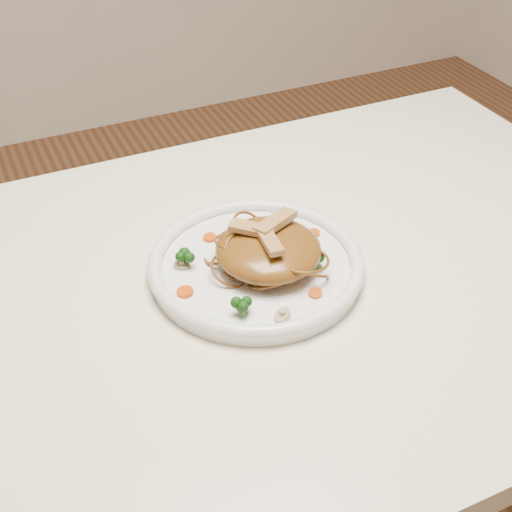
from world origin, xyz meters
name	(u,v)px	position (x,y,z in m)	size (l,w,h in m)	color
table	(275,326)	(0.00, 0.00, 0.65)	(1.20, 0.80, 0.75)	#F0E8CB
plate	(256,269)	(-0.02, 0.01, 0.76)	(0.29, 0.29, 0.02)	white
noodle_mound	(268,249)	(-0.01, 0.01, 0.79)	(0.14, 0.14, 0.05)	brown
chicken_a	(275,222)	(0.01, 0.02, 0.82)	(0.07, 0.02, 0.01)	tan
chicken_b	(252,229)	(-0.03, 0.02, 0.82)	(0.06, 0.02, 0.01)	tan
chicken_c	(269,240)	(-0.02, -0.01, 0.82)	(0.06, 0.02, 0.01)	tan
broccoli_0	(279,224)	(0.04, 0.07, 0.78)	(0.02, 0.02, 0.03)	#12450E
broccoli_1	(185,258)	(-0.11, 0.05, 0.78)	(0.02, 0.02, 0.03)	#12450E
broccoli_2	(242,305)	(-0.08, -0.07, 0.78)	(0.03, 0.03, 0.03)	#12450E
broccoli_3	(318,257)	(0.05, -0.03, 0.78)	(0.03, 0.03, 0.03)	#12450E
carrot_0	(257,221)	(0.02, 0.10, 0.77)	(0.02, 0.02, 0.01)	#E64508
carrot_1	(185,292)	(-0.13, 0.00, 0.77)	(0.02, 0.02, 0.01)	#E64508
carrot_2	(314,233)	(0.08, 0.04, 0.77)	(0.02, 0.02, 0.01)	#E64508
carrot_3	(210,238)	(-0.06, 0.09, 0.77)	(0.02, 0.02, 0.01)	#E64508
carrot_4	(315,293)	(0.02, -0.08, 0.77)	(0.02, 0.02, 0.01)	#E64508
mushroom_0	(282,315)	(-0.04, -0.10, 0.77)	(0.03, 0.03, 0.01)	beige
mushroom_1	(287,222)	(0.06, 0.08, 0.77)	(0.03, 0.03, 0.01)	beige
mushroom_2	(181,265)	(-0.12, 0.05, 0.77)	(0.02, 0.02, 0.01)	beige
mushroom_3	(274,220)	(0.04, 0.09, 0.77)	(0.03, 0.03, 0.01)	beige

